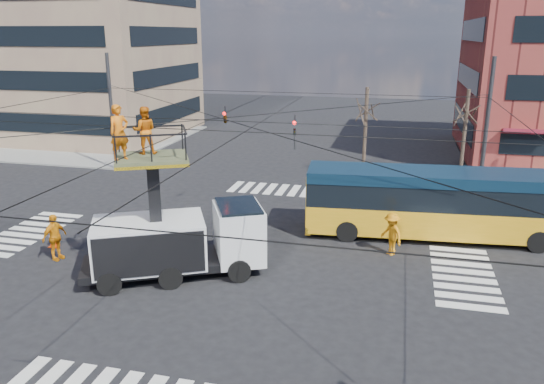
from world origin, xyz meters
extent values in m
plane|color=black|center=(0.00, 0.00, 0.00)|extent=(120.00, 120.00, 0.00)
cube|color=slate|center=(-21.00, 21.00, 0.06)|extent=(18.00, 18.00, 0.12)
cube|color=black|center=(-22.00, 16.00, 2.33)|extent=(15.30, 0.12, 1.50)
cube|color=black|center=(-13.00, 24.00, 2.33)|extent=(0.12, 13.60, 1.50)
cube|color=black|center=(-22.00, 16.00, 5.67)|extent=(15.30, 0.12, 1.50)
cube|color=black|center=(-13.00, 24.00, 5.67)|extent=(0.12, 13.60, 1.50)
cube|color=black|center=(-22.00, 16.00, 9.00)|extent=(15.30, 0.12, 1.50)
cube|color=black|center=(-13.00, 24.00, 9.00)|extent=(0.12, 13.60, 1.50)
cube|color=black|center=(12.00, 24.00, 2.45)|extent=(0.12, 13.60, 1.58)
cube|color=black|center=(12.00, 24.00, 5.95)|extent=(0.12, 13.60, 1.57)
cube|color=black|center=(12.00, 24.00, 9.45)|extent=(0.12, 13.60, 1.57)
cylinder|color=#2D2D30|center=(12.00, 12.00, 4.00)|extent=(0.24, 0.24, 8.00)
cylinder|color=#2D2D30|center=(-12.00, 12.00, 4.00)|extent=(0.24, 0.24, 8.00)
cylinder|color=black|center=(0.00, 12.00, 5.70)|extent=(24.00, 0.03, 0.03)
cylinder|color=black|center=(0.00, -12.00, 5.70)|extent=(24.00, 0.03, 0.03)
cylinder|color=black|center=(12.00, 0.00, 5.70)|extent=(0.03, 24.00, 0.03)
cylinder|color=black|center=(0.00, 0.00, 5.90)|extent=(24.02, 24.02, 0.03)
cylinder|color=black|center=(0.00, 0.00, 5.90)|extent=(24.02, 24.02, 0.03)
cylinder|color=black|center=(0.00, -1.20, 5.60)|extent=(24.00, 0.03, 0.03)
cylinder|color=black|center=(0.00, 1.20, 5.60)|extent=(24.00, 0.03, 0.03)
cylinder|color=black|center=(-1.20, 0.00, 5.50)|extent=(0.03, 24.00, 0.03)
cylinder|color=black|center=(1.20, 0.00, 5.50)|extent=(0.03, 24.00, 0.03)
imported|color=black|center=(2.50, 3.00, 5.10)|extent=(0.16, 0.20, 1.00)
imported|color=black|center=(-1.50, 5.00, 5.35)|extent=(0.26, 1.24, 0.50)
cylinder|color=#382B21|center=(5.00, 13.50, 3.00)|extent=(0.24, 0.24, 6.00)
cylinder|color=#382B21|center=(11.00, 13.50, 3.00)|extent=(0.24, 0.24, 6.00)
cube|color=black|center=(-1.18, -2.64, 0.55)|extent=(7.25, 5.08, 0.30)
cube|color=silver|center=(1.15, -1.48, 1.55)|extent=(2.68, 2.95, 2.20)
cube|color=black|center=(1.15, -1.48, 2.35)|extent=(2.46, 2.77, 0.80)
cube|color=silver|center=(-1.98, -3.04, 1.45)|extent=(4.87, 4.11, 1.80)
cylinder|color=black|center=(1.48, -2.60, 0.45)|extent=(0.96, 0.71, 0.90)
cylinder|color=black|center=(0.46, -0.54, 0.45)|extent=(0.96, 0.71, 0.90)
cylinder|color=black|center=(-0.85, -3.76, 0.45)|extent=(0.96, 0.71, 0.90)
cylinder|color=black|center=(-1.87, -1.70, 0.45)|extent=(0.96, 0.71, 0.90)
cylinder|color=black|center=(-2.82, -4.74, 0.45)|extent=(0.96, 0.71, 0.90)
cylinder|color=black|center=(-3.84, -2.68, 0.45)|extent=(0.96, 0.71, 0.90)
cube|color=black|center=(-1.72, -2.91, 3.10)|extent=(0.60, 0.60, 3.41)
cube|color=#47482B|center=(-1.72, -2.91, 4.81)|extent=(3.26, 3.04, 0.12)
cube|color=yellow|center=(-1.72, -2.91, 4.69)|extent=(3.26, 3.04, 0.12)
imported|color=#D0630D|center=(-2.52, -3.68, 5.85)|extent=(0.80, 0.86, 1.97)
imported|color=#D0630D|center=(-2.09, -2.60, 5.76)|extent=(1.06, 0.97, 1.77)
cube|color=#C88F12|center=(9.44, 4.07, 0.95)|extent=(12.91, 3.67, 1.30)
cube|color=black|center=(9.44, 4.07, 2.15)|extent=(12.90, 3.62, 1.10)
cube|color=#0A1E30|center=(9.44, 4.07, 2.95)|extent=(12.91, 3.67, 0.50)
cube|color=#C88F12|center=(3.20, 3.54, 1.60)|extent=(0.46, 2.48, 2.80)
cube|color=black|center=(3.15, 3.53, 0.45)|extent=(0.37, 2.60, 0.30)
cube|color=gold|center=(3.30, 3.54, 2.85)|extent=(0.24, 1.60, 0.35)
cylinder|color=black|center=(5.10, 2.51, 0.50)|extent=(1.02, 0.38, 1.00)
cylinder|color=black|center=(4.90, 4.86, 0.50)|extent=(1.02, 0.38, 1.00)
cylinder|color=black|center=(13.35, 3.22, 0.50)|extent=(1.02, 0.38, 1.00)
cylinder|color=black|center=(13.15, 5.57, 0.50)|extent=(1.02, 0.38, 1.00)
cone|color=#F5400A|center=(-7.66, -1.23, 0.38)|extent=(0.36, 0.36, 0.77)
imported|color=orange|center=(-6.66, -2.43, 1.00)|extent=(0.78, 1.26, 2.01)
imported|color=orange|center=(7.10, 1.47, 0.94)|extent=(1.33, 1.37, 1.88)
camera|label=1|loc=(7.14, -20.44, 9.22)|focal=35.00mm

